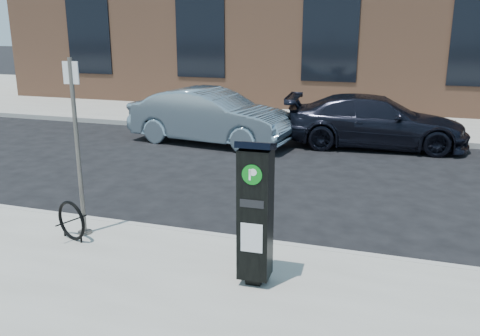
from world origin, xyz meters
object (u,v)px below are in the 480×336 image
at_px(bike_rack, 71,221).
at_px(sign_pole, 78,150).
at_px(car_dark, 375,121).
at_px(parking_kiosk, 255,212).
at_px(car_silver, 211,116).

bearing_deg(bike_rack, sign_pole, 101.35).
relative_size(sign_pole, car_dark, 0.55).
distance_m(parking_kiosk, bike_rack, 3.06).
bearing_deg(bike_rack, parking_kiosk, 10.43).
relative_size(parking_kiosk, sign_pole, 0.69).
height_order(bike_rack, car_silver, car_silver).
height_order(parking_kiosk, bike_rack, parking_kiosk).
relative_size(car_silver, car_dark, 0.96).
bearing_deg(car_dark, bike_rack, 150.32).
bearing_deg(parking_kiosk, sign_pole, 165.34).
xyz_separation_m(bike_rack, car_silver, (-0.61, 7.26, 0.32)).
height_order(bike_rack, car_dark, car_dark).
bearing_deg(sign_pole, parking_kiosk, -19.62).
xyz_separation_m(car_silver, car_dark, (4.43, 0.98, -0.06)).
bearing_deg(car_silver, parking_kiosk, -147.75).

